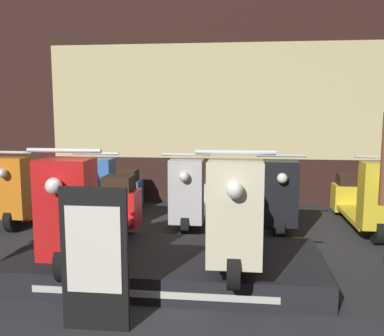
{
  "coord_description": "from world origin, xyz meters",
  "views": [
    {
      "loc": [
        0.43,
        -2.4,
        1.43
      ],
      "look_at": [
        -0.08,
        2.0,
        0.83
      ],
      "focal_mm": 40.0,
      "sensor_mm": 36.0,
      "label": 1
    }
  ],
  "objects_px": {
    "scooter_backrow_3": "(276,197)",
    "scooter_backrow_1": "(113,193)",
    "scooter_display_left": "(95,212)",
    "scooter_backrow_0": "(36,192)",
    "scooter_display_right": "(236,216)",
    "price_sign_board": "(95,259)",
    "scooter_backrow_2": "(192,195)",
    "scooter_backrow_4": "(363,199)"
  },
  "relations": [
    {
      "from": "scooter_display_right",
      "to": "scooter_backrow_2",
      "type": "relative_size",
      "value": 1.0
    },
    {
      "from": "scooter_display_left",
      "to": "price_sign_board",
      "type": "xyz_separation_m",
      "value": [
        0.3,
        -0.87,
        -0.09
      ]
    },
    {
      "from": "scooter_display_right",
      "to": "scooter_backrow_4",
      "type": "bearing_deg",
      "value": 50.62
    },
    {
      "from": "scooter_backrow_1",
      "to": "scooter_backrow_3",
      "type": "xyz_separation_m",
      "value": [
        2.06,
        0.0,
        0.0
      ]
    },
    {
      "from": "scooter_display_left",
      "to": "scooter_backrow_2",
      "type": "height_order",
      "value": "scooter_display_left"
    },
    {
      "from": "scooter_display_right",
      "to": "scooter_backrow_4",
      "type": "relative_size",
      "value": 1.0
    },
    {
      "from": "scooter_display_right",
      "to": "scooter_backrow_4",
      "type": "height_order",
      "value": "scooter_display_right"
    },
    {
      "from": "scooter_backrow_0",
      "to": "scooter_backrow_1",
      "type": "relative_size",
      "value": 1.0
    },
    {
      "from": "scooter_display_left",
      "to": "price_sign_board",
      "type": "bearing_deg",
      "value": -71.15
    },
    {
      "from": "scooter_display_right",
      "to": "scooter_backrow_3",
      "type": "distance_m",
      "value": 1.89
    },
    {
      "from": "scooter_backrow_3",
      "to": "scooter_backrow_1",
      "type": "bearing_deg",
      "value": 180.0
    },
    {
      "from": "scooter_backrow_0",
      "to": "scooter_backrow_4",
      "type": "xyz_separation_m",
      "value": [
        4.13,
        0.0,
        0.0
      ]
    },
    {
      "from": "scooter_display_left",
      "to": "scooter_backrow_3",
      "type": "relative_size",
      "value": 1.0
    },
    {
      "from": "scooter_backrow_2",
      "to": "scooter_backrow_0",
      "type": "bearing_deg",
      "value": 180.0
    },
    {
      "from": "scooter_backrow_0",
      "to": "scooter_backrow_4",
      "type": "relative_size",
      "value": 1.0
    },
    {
      "from": "price_sign_board",
      "to": "scooter_display_left",
      "type": "bearing_deg",
      "value": 108.85
    },
    {
      "from": "scooter_backrow_0",
      "to": "scooter_backrow_1",
      "type": "distance_m",
      "value": 1.03
    },
    {
      "from": "scooter_backrow_4",
      "to": "scooter_backrow_3",
      "type": "bearing_deg",
      "value": 180.0
    },
    {
      "from": "scooter_backrow_2",
      "to": "scooter_display_right",
      "type": "bearing_deg",
      "value": -72.75
    },
    {
      "from": "scooter_display_left",
      "to": "scooter_display_right",
      "type": "height_order",
      "value": "same"
    },
    {
      "from": "scooter_backrow_4",
      "to": "price_sign_board",
      "type": "relative_size",
      "value": 1.83
    },
    {
      "from": "scooter_backrow_0",
      "to": "scooter_backrow_3",
      "type": "relative_size",
      "value": 1.0
    },
    {
      "from": "scooter_backrow_4",
      "to": "price_sign_board",
      "type": "distance_m",
      "value": 3.6
    },
    {
      "from": "price_sign_board",
      "to": "scooter_backrow_3",
      "type": "bearing_deg",
      "value": 63.29
    },
    {
      "from": "scooter_display_left",
      "to": "price_sign_board",
      "type": "distance_m",
      "value": 0.92
    },
    {
      "from": "scooter_backrow_0",
      "to": "scooter_backrow_3",
      "type": "distance_m",
      "value": 3.09
    },
    {
      "from": "scooter_display_left",
      "to": "scooter_display_right",
      "type": "xyz_separation_m",
      "value": [
        1.18,
        0.0,
        0.0
      ]
    },
    {
      "from": "scooter_backrow_1",
      "to": "scooter_display_right",
      "type": "bearing_deg",
      "value": -48.78
    },
    {
      "from": "scooter_display_left",
      "to": "price_sign_board",
      "type": "height_order",
      "value": "scooter_display_left"
    },
    {
      "from": "scooter_display_right",
      "to": "scooter_backrow_0",
      "type": "relative_size",
      "value": 1.0
    },
    {
      "from": "scooter_backrow_3",
      "to": "scooter_backrow_4",
      "type": "height_order",
      "value": "same"
    },
    {
      "from": "scooter_backrow_0",
      "to": "scooter_backrow_3",
      "type": "xyz_separation_m",
      "value": [
        3.09,
        0.0,
        0.0
      ]
    },
    {
      "from": "scooter_backrow_1",
      "to": "scooter_backrow_3",
      "type": "bearing_deg",
      "value": 0.0
    },
    {
      "from": "scooter_backrow_3",
      "to": "price_sign_board",
      "type": "bearing_deg",
      "value": -116.71
    },
    {
      "from": "scooter_backrow_2",
      "to": "price_sign_board",
      "type": "relative_size",
      "value": 1.83
    },
    {
      "from": "scooter_backrow_3",
      "to": "scooter_backrow_4",
      "type": "distance_m",
      "value": 1.03
    },
    {
      "from": "scooter_display_right",
      "to": "scooter_backrow_3",
      "type": "bearing_deg",
      "value": 75.68
    },
    {
      "from": "scooter_display_left",
      "to": "scooter_backrow_1",
      "type": "xyz_separation_m",
      "value": [
        -0.41,
        1.82,
        -0.21
      ]
    },
    {
      "from": "scooter_display_left",
      "to": "scooter_backrow_2",
      "type": "bearing_deg",
      "value": 71.27
    },
    {
      "from": "scooter_backrow_3",
      "to": "scooter_display_left",
      "type": "bearing_deg",
      "value": -132.13
    },
    {
      "from": "price_sign_board",
      "to": "scooter_backrow_1",
      "type": "bearing_deg",
      "value": 104.77
    },
    {
      "from": "scooter_display_right",
      "to": "scooter_backrow_0",
      "type": "bearing_deg",
      "value": 145.25
    }
  ]
}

